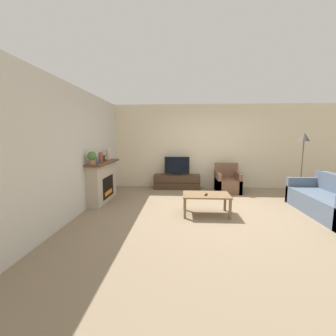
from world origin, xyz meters
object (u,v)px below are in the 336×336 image
mantel_clock (104,158)px  tv (177,166)px  mantel_vase_centre_left (101,157)px  mantel_vase_left (95,160)px  remote (206,195)px  couch (329,202)px  tv_stand (177,182)px  armchair (227,183)px  coffee_table (206,197)px  floor_lamp (304,143)px  fireplace (103,181)px  potted_plant (92,157)px  mantel_vase_right (108,154)px

mantel_clock → tv: bearing=35.6°
mantel_vase_centre_left → mantel_vase_left: bearing=-90.0°
mantel_vase_centre_left → mantel_clock: (0.00, 0.27, -0.05)m
remote → couch: (2.63, 0.20, -0.17)m
mantel_vase_centre_left → tv_stand: mantel_vase_centre_left is taller
armchair → mantel_vase_left: bearing=-154.4°
coffee_table → floor_lamp: (2.67, 1.41, 1.11)m
fireplace → remote: 2.75m
potted_plant → armchair: bearing=28.2°
potted_plant → remote: 2.67m
tv_stand → remote: remote is taller
floor_lamp → fireplace: bearing=-174.6°
mantel_vase_centre_left → potted_plant: potted_plant is taller
mantel_clock → floor_lamp: (5.22, 0.34, 0.39)m
mantel_clock → coffee_table: mantel_clock is taller
mantel_vase_left → armchair: size_ratio=0.22×
tv_stand → armchair: 1.58m
mantel_vase_right → tv_stand: 2.36m
fireplace → tv_stand: size_ratio=1.07×
floor_lamp → mantel_vase_left: bearing=-169.5°
mantel_vase_left → mantel_vase_right: mantel_vase_right is taller
coffee_table → couch: bearing=2.8°
mantel_vase_centre_left → floor_lamp: floor_lamp is taller
mantel_vase_left → potted_plant: 0.21m
tv → remote: tv is taller
mantel_vase_centre_left → mantel_vase_right: size_ratio=0.79×
mantel_vase_left → couch: 5.26m
remote → floor_lamp: (2.68, 1.49, 1.04)m
mantel_vase_right → tv: (1.89, 1.04, -0.46)m
mantel_vase_centre_left → tv_stand: size_ratio=0.18×
mantel_vase_right → remote: mantel_vase_right is taller
mantel_vase_left → tv_stand: (1.89, 1.98, -0.89)m
floor_lamp → tv: bearing=163.2°
fireplace → mantel_vase_centre_left: size_ratio=5.98×
mantel_clock → tv_stand: (1.88, 1.35, -0.88)m
mantel_vase_left → tv: bearing=46.3°
mantel_vase_right → coffee_table: 3.01m
mantel_clock → potted_plant: 0.83m
mantel_vase_centre_left → couch: 5.29m
remote → floor_lamp: size_ratio=0.09×
mantel_clock → couch: (5.18, -0.94, -0.83)m
tv_stand → floor_lamp: 3.71m
remote → couch: size_ratio=0.08×
potted_plant → tv_stand: potted_plant is taller
armchair → floor_lamp: bearing=-20.7°
mantel_vase_centre_left → armchair: 3.77m
remote → couch: couch is taller
coffee_table → mantel_vase_left: bearing=170.3°
mantel_clock → couch: 5.33m
couch → remote: bearing=-175.6°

